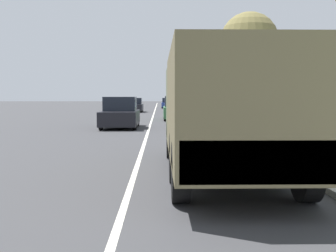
# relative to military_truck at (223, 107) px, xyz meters

# --- Properties ---
(ground_plane) EXTENTS (180.00, 180.00, 0.00)m
(ground_plane) POSITION_rel_military_truck_xyz_m (-1.98, 30.29, -1.52)
(ground_plane) COLOR #38383A
(lane_centre_stripe) EXTENTS (0.12, 120.00, 0.00)m
(lane_centre_stripe) POSITION_rel_military_truck_xyz_m (-1.98, 30.29, -1.52)
(lane_centre_stripe) COLOR silver
(lane_centre_stripe) RESTS_ON ground
(sidewalk_right) EXTENTS (1.80, 120.00, 0.12)m
(sidewalk_right) POSITION_rel_military_truck_xyz_m (2.52, 30.29, -1.46)
(sidewalk_right) COLOR beige
(sidewalk_right) RESTS_ON ground
(grass_strip_right) EXTENTS (7.00, 120.00, 0.02)m
(grass_strip_right) POSITION_rel_military_truck_xyz_m (6.92, 30.29, -1.51)
(grass_strip_right) COLOR #4C7538
(grass_strip_right) RESTS_ON ground
(military_truck) EXTENTS (2.41, 7.58, 2.65)m
(military_truck) POSITION_rel_military_truck_xyz_m (0.00, 0.00, 0.00)
(military_truck) COLOR #606647
(military_truck) RESTS_ON ground
(car_nearest_ahead) EXTENTS (1.94, 4.36, 1.71)m
(car_nearest_ahead) POSITION_rel_military_truck_xyz_m (-3.57, 13.91, -0.76)
(car_nearest_ahead) COLOR black
(car_nearest_ahead) RESTS_ON ground
(car_second_ahead) EXTENTS (1.78, 4.87, 1.73)m
(car_second_ahead) POSITION_rel_military_truck_xyz_m (-0.23, 21.54, -0.75)
(car_second_ahead) COLOR #336B3D
(car_second_ahead) RESTS_ON ground
(car_third_ahead) EXTENTS (1.88, 4.15, 1.52)m
(car_third_ahead) POSITION_rel_military_truck_xyz_m (-4.17, 35.97, -0.84)
(car_third_ahead) COLOR black
(car_third_ahead) RESTS_ON ground
(car_fourth_ahead) EXTENTS (1.94, 4.04, 1.43)m
(car_fourth_ahead) POSITION_rel_military_truck_xyz_m (-0.17, 49.84, -0.87)
(car_fourth_ahead) COLOR navy
(car_fourth_ahead) RESTS_ON ground
(tree_far_right) EXTENTS (4.23, 4.23, 7.80)m
(tree_far_right) POSITION_rel_military_truck_xyz_m (5.11, 21.49, 4.16)
(tree_far_right) COLOR brown
(tree_far_right) RESTS_ON grass_strip_right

